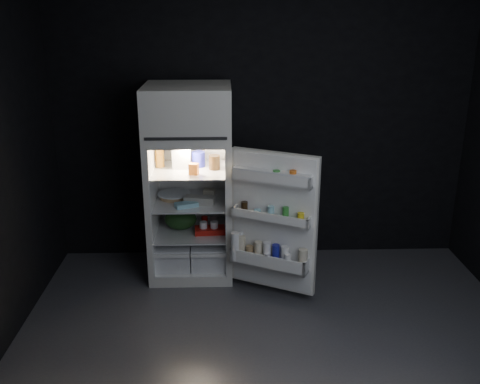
{
  "coord_description": "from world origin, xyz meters",
  "views": [
    {
      "loc": [
        -0.37,
        -3.37,
        2.42
      ],
      "look_at": [
        -0.23,
        1.0,
        0.9
      ],
      "focal_mm": 40.0,
      "sensor_mm": 36.0,
      "label": 1
    }
  ],
  "objects_px": {
    "milk_jug": "(182,155)",
    "yogurt_tray": "(210,230)",
    "fridge_door": "(272,225)",
    "egg_carton": "(200,200)",
    "refrigerator": "(190,175)"
  },
  "relations": [
    {
      "from": "refrigerator",
      "to": "egg_carton",
      "type": "distance_m",
      "value": 0.25
    },
    {
      "from": "milk_jug",
      "to": "yogurt_tray",
      "type": "bearing_deg",
      "value": -27.52
    },
    {
      "from": "milk_jug",
      "to": "egg_carton",
      "type": "height_order",
      "value": "milk_jug"
    },
    {
      "from": "refrigerator",
      "to": "egg_carton",
      "type": "bearing_deg",
      "value": -57.1
    },
    {
      "from": "egg_carton",
      "to": "yogurt_tray",
      "type": "xyz_separation_m",
      "value": [
        0.09,
        0.03,
        -0.31
      ]
    },
    {
      "from": "egg_carton",
      "to": "yogurt_tray",
      "type": "relative_size",
      "value": 0.98
    },
    {
      "from": "refrigerator",
      "to": "yogurt_tray",
      "type": "height_order",
      "value": "refrigerator"
    },
    {
      "from": "milk_jug",
      "to": "refrigerator",
      "type": "bearing_deg",
      "value": -19.21
    },
    {
      "from": "milk_jug",
      "to": "yogurt_tray",
      "type": "height_order",
      "value": "milk_jug"
    },
    {
      "from": "yogurt_tray",
      "to": "milk_jug",
      "type": "bearing_deg",
      "value": 148.0
    },
    {
      "from": "refrigerator",
      "to": "yogurt_tray",
      "type": "relative_size",
      "value": 6.38
    },
    {
      "from": "refrigerator",
      "to": "milk_jug",
      "type": "bearing_deg",
      "value": 159.92
    },
    {
      "from": "refrigerator",
      "to": "fridge_door",
      "type": "distance_m",
      "value": 0.94
    },
    {
      "from": "milk_jug",
      "to": "yogurt_tray",
      "type": "relative_size",
      "value": 0.86
    },
    {
      "from": "fridge_door",
      "to": "egg_carton",
      "type": "distance_m",
      "value": 0.75
    }
  ]
}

